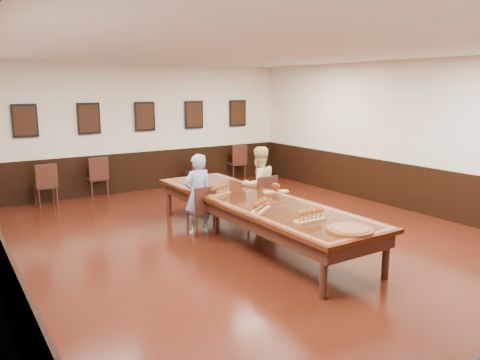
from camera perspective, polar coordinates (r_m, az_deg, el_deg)
floor at (r=8.21m, az=1.91°, el=-7.51°), size 8.00×10.00×0.02m
ceiling at (r=7.79m, az=2.07°, el=15.52°), size 8.00×10.00×0.02m
wall_back at (r=12.26m, az=-11.60°, el=6.22°), size 8.00×0.02×3.20m
wall_right at (r=10.64m, az=20.07°, el=5.03°), size 0.02×10.00×3.20m
chair_man at (r=8.46m, az=-4.82°, el=-3.65°), size 0.43×0.47×0.92m
chair_woman at (r=9.16m, az=2.65°, el=-2.33°), size 0.47×0.51×0.96m
spare_chair_a at (r=11.32m, az=-22.66°, el=-0.53°), size 0.48×0.52×0.98m
spare_chair_b at (r=11.83m, az=-17.08°, el=0.38°), size 0.48×0.52×1.00m
spare_chair_c at (r=12.46m, az=-5.55°, el=1.08°), size 0.46×0.49×0.88m
spare_chair_d at (r=13.45m, az=-0.52°, el=2.19°), size 0.49×0.53×1.02m
person_man at (r=8.48m, az=-5.17°, el=-1.72°), size 0.54×0.36×1.46m
person_woman at (r=9.18m, az=2.32°, el=-0.56°), size 0.77×0.61×1.50m
pink_phone at (r=8.50m, az=4.50°, el=-1.52°), size 0.09×0.15×0.01m
wainscoting at (r=8.06m, az=1.94°, el=-4.07°), size 8.00×10.00×1.00m
conference_table at (r=8.03m, az=1.94°, el=-3.31°), size 1.40×5.00×0.76m
posters at (r=12.17m, az=-11.53°, el=7.60°), size 6.14×0.04×0.74m
flight_a at (r=8.30m, az=-2.48°, el=-1.26°), size 0.49×0.29×0.17m
flight_b at (r=8.50m, az=4.40°, el=-1.00°), size 0.48×0.28×0.17m
flight_c at (r=7.21m, az=2.49°, el=-3.15°), size 0.50×0.40×0.19m
flight_d at (r=6.74m, az=8.54°, el=-4.30°), size 0.50×0.16×0.19m
red_plate_grp at (r=7.67m, az=2.61°, el=-2.85°), size 0.20×0.20×0.03m
carved_platter at (r=6.40m, az=13.26°, el=-5.92°), size 0.67×0.67×0.05m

